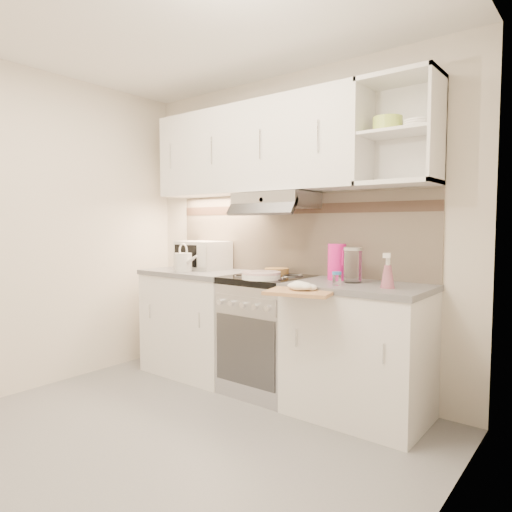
{
  "coord_description": "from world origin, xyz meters",
  "views": [
    {
      "loc": [
        2.06,
        -1.7,
        1.3
      ],
      "look_at": [
        -0.01,
        0.95,
        1.06
      ],
      "focal_mm": 32.0,
      "sensor_mm": 36.0,
      "label": 1
    }
  ],
  "objects_px": {
    "spray_bottle": "(388,274)",
    "electric_range": "(269,334)",
    "plate_stack": "(261,275)",
    "cutting_board": "(302,291)",
    "microwave": "(203,255)",
    "pink_pitcher": "(337,262)",
    "glass_jar": "(353,265)",
    "watering_can": "(184,261)"
  },
  "relations": [
    {
      "from": "pink_pitcher",
      "to": "spray_bottle",
      "type": "bearing_deg",
      "value": -7.22
    },
    {
      "from": "pink_pitcher",
      "to": "glass_jar",
      "type": "distance_m",
      "value": 0.18
    },
    {
      "from": "microwave",
      "to": "watering_can",
      "type": "height_order",
      "value": "microwave"
    },
    {
      "from": "glass_jar",
      "to": "spray_bottle",
      "type": "xyz_separation_m",
      "value": [
        0.29,
        -0.11,
        -0.03
      ]
    },
    {
      "from": "plate_stack",
      "to": "cutting_board",
      "type": "distance_m",
      "value": 0.49
    },
    {
      "from": "microwave",
      "to": "pink_pitcher",
      "type": "distance_m",
      "value": 1.34
    },
    {
      "from": "pink_pitcher",
      "to": "glass_jar",
      "type": "relative_size",
      "value": 1.07
    },
    {
      "from": "electric_range",
      "to": "glass_jar",
      "type": "bearing_deg",
      "value": 3.48
    },
    {
      "from": "watering_can",
      "to": "plate_stack",
      "type": "height_order",
      "value": "watering_can"
    },
    {
      "from": "spray_bottle",
      "to": "pink_pitcher",
      "type": "bearing_deg",
      "value": 139.43
    },
    {
      "from": "cutting_board",
      "to": "spray_bottle",
      "type": "bearing_deg",
      "value": 19.13
    },
    {
      "from": "watering_can",
      "to": "cutting_board",
      "type": "height_order",
      "value": "watering_can"
    },
    {
      "from": "spray_bottle",
      "to": "electric_range",
      "type": "bearing_deg",
      "value": 157.62
    },
    {
      "from": "watering_can",
      "to": "plate_stack",
      "type": "bearing_deg",
      "value": 9.27
    },
    {
      "from": "electric_range",
      "to": "spray_bottle",
      "type": "xyz_separation_m",
      "value": [
        0.97,
        -0.07,
        0.54
      ]
    },
    {
      "from": "electric_range",
      "to": "microwave",
      "type": "height_order",
      "value": "microwave"
    },
    {
      "from": "watering_can",
      "to": "pink_pitcher",
      "type": "height_order",
      "value": "pink_pitcher"
    },
    {
      "from": "plate_stack",
      "to": "electric_range",
      "type": "bearing_deg",
      "value": 109.36
    },
    {
      "from": "electric_range",
      "to": "plate_stack",
      "type": "height_order",
      "value": "plate_stack"
    },
    {
      "from": "electric_range",
      "to": "watering_can",
      "type": "relative_size",
      "value": 3.2
    },
    {
      "from": "electric_range",
      "to": "plate_stack",
      "type": "bearing_deg",
      "value": -70.64
    },
    {
      "from": "pink_pitcher",
      "to": "microwave",
      "type": "bearing_deg",
      "value": -165.01
    },
    {
      "from": "plate_stack",
      "to": "cutting_board",
      "type": "bearing_deg",
      "value": -20.48
    },
    {
      "from": "plate_stack",
      "to": "pink_pitcher",
      "type": "xyz_separation_m",
      "value": [
        0.46,
        0.3,
        0.1
      ]
    },
    {
      "from": "electric_range",
      "to": "microwave",
      "type": "distance_m",
      "value": 1.01
    },
    {
      "from": "watering_can",
      "to": "plate_stack",
      "type": "xyz_separation_m",
      "value": [
        0.84,
        -0.02,
        -0.06
      ]
    },
    {
      "from": "spray_bottle",
      "to": "plate_stack",
      "type": "bearing_deg",
      "value": 168.66
    },
    {
      "from": "electric_range",
      "to": "pink_pitcher",
      "type": "bearing_deg",
      "value": 12.66
    },
    {
      "from": "cutting_board",
      "to": "glass_jar",
      "type": "bearing_deg",
      "value": 55.07
    },
    {
      "from": "plate_stack",
      "to": "glass_jar",
      "type": "bearing_deg",
      "value": 19.75
    },
    {
      "from": "microwave",
      "to": "glass_jar",
      "type": "height_order",
      "value": "microwave"
    },
    {
      "from": "plate_stack",
      "to": "glass_jar",
      "type": "height_order",
      "value": "glass_jar"
    },
    {
      "from": "watering_can",
      "to": "electric_range",
      "type": "bearing_deg",
      "value": 22.29
    },
    {
      "from": "cutting_board",
      "to": "microwave",
      "type": "bearing_deg",
      "value": 147.55
    },
    {
      "from": "electric_range",
      "to": "glass_jar",
      "type": "relative_size",
      "value": 3.71
    },
    {
      "from": "cutting_board",
      "to": "plate_stack",
      "type": "bearing_deg",
      "value": 146.24
    },
    {
      "from": "pink_pitcher",
      "to": "cutting_board",
      "type": "distance_m",
      "value": 0.49
    },
    {
      "from": "spray_bottle",
      "to": "cutting_board",
      "type": "height_order",
      "value": "spray_bottle"
    },
    {
      "from": "glass_jar",
      "to": "spray_bottle",
      "type": "height_order",
      "value": "glass_jar"
    },
    {
      "from": "pink_pitcher",
      "to": "spray_bottle",
      "type": "height_order",
      "value": "pink_pitcher"
    },
    {
      "from": "cutting_board",
      "to": "electric_range",
      "type": "bearing_deg",
      "value": 132.82
    },
    {
      "from": "electric_range",
      "to": "pink_pitcher",
      "type": "relative_size",
      "value": 3.47
    }
  ]
}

